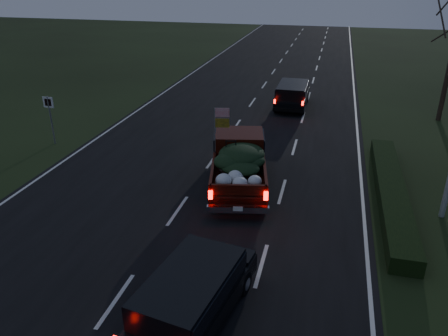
% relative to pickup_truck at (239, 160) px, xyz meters
% --- Properties ---
extents(ground, '(120.00, 120.00, 0.00)m').
position_rel_pickup_truck_xyz_m(ground, '(-1.73, -2.76, -1.10)').
color(ground, black).
rests_on(ground, ground).
extents(road_asphalt, '(14.00, 120.00, 0.02)m').
position_rel_pickup_truck_xyz_m(road_asphalt, '(-1.73, -2.76, -1.09)').
color(road_asphalt, black).
rests_on(road_asphalt, ground).
extents(hedge_row, '(1.00, 10.00, 0.60)m').
position_rel_pickup_truck_xyz_m(hedge_row, '(6.07, 0.24, -0.80)').
color(hedge_row, black).
rests_on(hedge_row, ground).
extents(route_sign, '(0.55, 0.08, 2.50)m').
position_rel_pickup_truck_xyz_m(route_sign, '(-10.23, 2.24, 0.56)').
color(route_sign, gray).
rests_on(route_sign, ground).
extents(pickup_truck, '(3.23, 5.92, 2.94)m').
position_rel_pickup_truck_xyz_m(pickup_truck, '(0.00, 0.00, 0.00)').
color(pickup_truck, '#3C1008').
rests_on(pickup_truck, ground).
extents(lead_suv, '(1.89, 4.48, 1.29)m').
position_rel_pickup_truck_xyz_m(lead_suv, '(0.97, 11.70, -0.13)').
color(lead_suv, black).
rests_on(lead_suv, ground).
extents(rear_suv, '(2.50, 4.56, 1.24)m').
position_rel_pickup_truck_xyz_m(rear_suv, '(0.55, -7.95, -0.16)').
color(rear_suv, black).
rests_on(rear_suv, ground).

